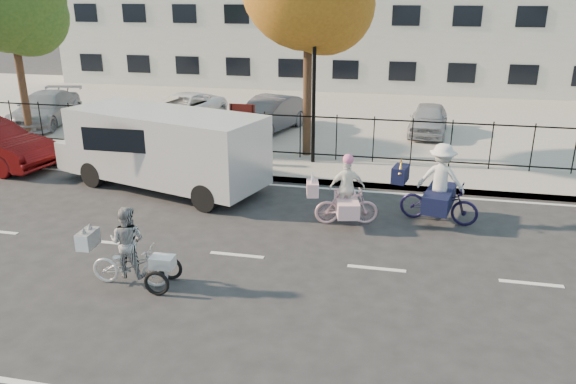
% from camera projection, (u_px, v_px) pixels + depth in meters
% --- Properties ---
extents(ground, '(120.00, 120.00, 0.00)m').
position_uv_depth(ground, '(237.00, 255.00, 12.15)').
color(ground, '#333334').
extents(road_markings, '(60.00, 9.52, 0.01)m').
position_uv_depth(road_markings, '(237.00, 255.00, 12.14)').
color(road_markings, silver).
rests_on(road_markings, ground).
extents(curb, '(60.00, 0.10, 0.15)m').
position_uv_depth(curb, '(286.00, 180.00, 16.77)').
color(curb, '#A8A399').
rests_on(curb, ground).
extents(sidewalk, '(60.00, 2.20, 0.15)m').
position_uv_depth(sidewalk, '(293.00, 169.00, 17.73)').
color(sidewalk, '#A8A399').
rests_on(sidewalk, ground).
extents(parking_lot, '(60.00, 15.60, 0.15)m').
position_uv_depth(parking_lot, '(332.00, 113.00, 25.92)').
color(parking_lot, '#A8A399').
rests_on(parking_lot, ground).
extents(iron_fence, '(58.00, 0.06, 1.50)m').
position_uv_depth(iron_fence, '(300.00, 136.00, 18.47)').
color(iron_fence, black).
rests_on(iron_fence, sidewalk).
extents(building, '(34.00, 10.00, 6.00)m').
position_uv_depth(building, '(356.00, 32.00, 34.13)').
color(building, silver).
rests_on(building, ground).
extents(lamppost, '(0.36, 0.36, 4.33)m').
position_uv_depth(lamppost, '(314.00, 69.00, 17.25)').
color(lamppost, black).
rests_on(lamppost, sidewalk).
extents(street_sign, '(0.85, 0.06, 1.80)m').
position_uv_depth(street_sign, '(242.00, 120.00, 18.29)').
color(street_sign, black).
rests_on(street_sign, sidewalk).
extents(zebra_trike, '(1.88, 0.72, 1.62)m').
position_uv_depth(zebra_trike, '(129.00, 255.00, 10.74)').
color(zebra_trike, silver).
rests_on(zebra_trike, ground).
extents(unicorn_bike, '(1.80, 1.29, 1.78)m').
position_uv_depth(unicorn_bike, '(345.00, 199.00, 13.56)').
color(unicorn_bike, beige).
rests_on(unicorn_bike, ground).
extents(bull_bike, '(2.20, 1.53, 1.99)m').
position_uv_depth(bull_bike, '(439.00, 191.00, 13.68)').
color(bull_bike, black).
rests_on(bull_bike, ground).
extents(white_van, '(6.74, 3.69, 2.23)m').
position_uv_depth(white_van, '(162.00, 147.00, 15.88)').
color(white_van, silver).
rests_on(white_van, ground).
extents(pedestrian, '(0.75, 0.65, 1.74)m').
position_uv_depth(pedestrian, '(199.00, 136.00, 17.90)').
color(pedestrian, black).
rests_on(pedestrian, sidewalk).
extents(lot_car_a, '(2.69, 4.79, 1.31)m').
position_uv_depth(lot_car_a, '(45.00, 109.00, 23.13)').
color(lot_car_a, '#9DA0A4').
rests_on(lot_car_a, parking_lot).
extents(lot_car_b, '(2.97, 4.71, 1.21)m').
position_uv_depth(lot_car_b, '(183.00, 109.00, 23.35)').
color(lot_car_b, white).
rests_on(lot_car_b, parking_lot).
extents(lot_car_c, '(2.60, 4.34, 1.35)m').
position_uv_depth(lot_car_c, '(269.00, 114.00, 21.97)').
color(lot_car_c, '#47484E').
rests_on(lot_car_c, parking_lot).
extents(lot_car_d, '(1.66, 3.52, 1.16)m').
position_uv_depth(lot_car_d, '(428.00, 119.00, 21.61)').
color(lot_car_d, '#A9AAB0').
rests_on(lot_car_d, parking_lot).
extents(tree_west, '(3.90, 3.90, 7.15)m').
position_uv_depth(tree_west, '(14.00, 2.00, 19.79)').
color(tree_west, '#442D1D').
rests_on(tree_west, ground).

